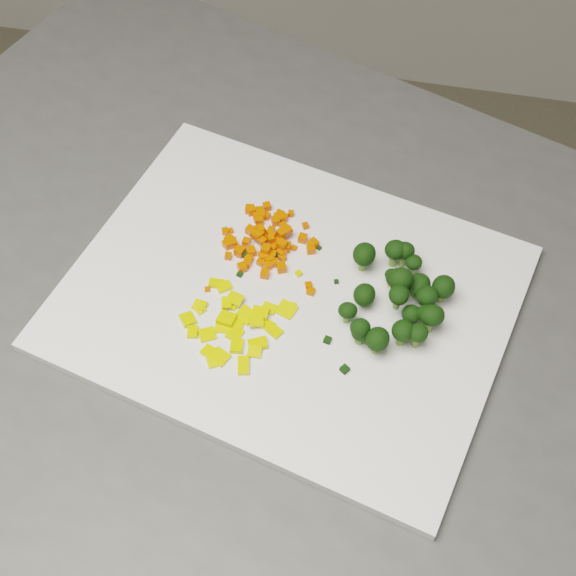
% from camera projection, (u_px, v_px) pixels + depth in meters
% --- Properties ---
extents(counter_block, '(1.15, 0.98, 0.90)m').
position_uv_depth(counter_block, '(290.00, 489.00, 1.11)').
color(counter_block, '#484846').
rests_on(counter_block, ground).
extents(cutting_board, '(0.46, 0.40, 0.01)m').
position_uv_depth(cutting_board, '(288.00, 297.00, 0.75)').
color(cutting_board, white).
rests_on(cutting_board, counter_block).
extents(carrot_pile, '(0.09, 0.09, 0.02)m').
position_uv_depth(carrot_pile, '(268.00, 233.00, 0.77)').
color(carrot_pile, '#E14602').
rests_on(carrot_pile, cutting_board).
extents(pepper_pile, '(0.10, 0.10, 0.01)m').
position_uv_depth(pepper_pile, '(236.00, 314.00, 0.72)').
color(pepper_pile, yellow).
rests_on(pepper_pile, cutting_board).
extents(broccoli_pile, '(0.11, 0.11, 0.05)m').
position_uv_depth(broccoli_pile, '(397.00, 290.00, 0.72)').
color(broccoli_pile, black).
rests_on(broccoli_pile, cutting_board).
extents(carrot_cube_0, '(0.01, 0.01, 0.01)m').
position_uv_depth(carrot_cube_0, '(249.00, 209.00, 0.80)').
color(carrot_cube_0, '#E14602').
rests_on(carrot_cube_0, carrot_pile).
extents(carrot_cube_1, '(0.01, 0.01, 0.01)m').
position_uv_depth(carrot_cube_1, '(259.00, 220.00, 0.79)').
color(carrot_cube_1, '#E14602').
rests_on(carrot_cube_1, carrot_pile).
extents(carrot_cube_2, '(0.01, 0.01, 0.01)m').
position_uv_depth(carrot_cube_2, '(240.00, 254.00, 0.77)').
color(carrot_cube_2, '#E14602').
rests_on(carrot_cube_2, carrot_pile).
extents(carrot_cube_3, '(0.01, 0.01, 0.01)m').
position_uv_depth(carrot_cube_3, '(261.00, 215.00, 0.79)').
color(carrot_cube_3, '#E14602').
rests_on(carrot_cube_3, carrot_pile).
extents(carrot_cube_4, '(0.01, 0.01, 0.01)m').
position_uv_depth(carrot_cube_4, '(271.00, 239.00, 0.77)').
color(carrot_cube_4, '#E14602').
rests_on(carrot_cube_4, carrot_pile).
extents(carrot_cube_5, '(0.01, 0.01, 0.01)m').
position_uv_depth(carrot_cube_5, '(242.00, 267.00, 0.76)').
color(carrot_cube_5, '#E14602').
rests_on(carrot_cube_5, carrot_pile).
extents(carrot_cube_6, '(0.01, 0.01, 0.01)m').
position_uv_depth(carrot_cube_6, '(272.00, 255.00, 0.76)').
color(carrot_cube_6, '#E14602').
rests_on(carrot_cube_6, carrot_pile).
extents(carrot_cube_7, '(0.01, 0.01, 0.01)m').
position_uv_depth(carrot_cube_7, '(228.00, 256.00, 0.76)').
color(carrot_cube_7, '#E14602').
rests_on(carrot_cube_7, carrot_pile).
extents(carrot_cube_8, '(0.01, 0.01, 0.01)m').
position_uv_depth(carrot_cube_8, '(276.00, 244.00, 0.77)').
color(carrot_cube_8, '#E14602').
rests_on(carrot_cube_8, carrot_pile).
extents(carrot_cube_9, '(0.01, 0.01, 0.01)m').
position_uv_depth(carrot_cube_9, '(283.00, 227.00, 0.78)').
color(carrot_cube_9, '#E14602').
rests_on(carrot_cube_9, carrot_pile).
extents(carrot_cube_10, '(0.01, 0.01, 0.01)m').
position_uv_depth(carrot_cube_10, '(279.00, 217.00, 0.79)').
color(carrot_cube_10, '#E14602').
rests_on(carrot_cube_10, carrot_pile).
extents(carrot_cube_11, '(0.01, 0.01, 0.01)m').
position_uv_depth(carrot_cube_11, '(265.00, 274.00, 0.75)').
color(carrot_cube_11, '#E14602').
rests_on(carrot_cube_11, carrot_pile).
extents(carrot_cube_12, '(0.01, 0.01, 0.01)m').
position_uv_depth(carrot_cube_12, '(251.00, 210.00, 0.80)').
color(carrot_cube_12, '#E14602').
rests_on(carrot_cube_12, carrot_pile).
extents(carrot_cube_13, '(0.01, 0.01, 0.01)m').
position_uv_depth(carrot_cube_13, '(227.00, 243.00, 0.77)').
color(carrot_cube_13, '#E14602').
rests_on(carrot_cube_13, carrot_pile).
extents(carrot_cube_14, '(0.01, 0.01, 0.01)m').
position_uv_depth(carrot_cube_14, '(277.00, 218.00, 0.79)').
color(carrot_cube_14, '#E14602').
rests_on(carrot_cube_14, carrot_pile).
extents(carrot_cube_15, '(0.01, 0.01, 0.01)m').
position_uv_depth(carrot_cube_15, '(252.00, 252.00, 0.77)').
color(carrot_cube_15, '#E14602').
rests_on(carrot_cube_15, carrot_pile).
extents(carrot_cube_16, '(0.01, 0.01, 0.01)m').
position_uv_depth(carrot_cube_16, '(247.00, 263.00, 0.76)').
color(carrot_cube_16, '#E14602').
rests_on(carrot_cube_16, carrot_pile).
extents(carrot_cube_17, '(0.01, 0.01, 0.01)m').
position_uv_depth(carrot_cube_17, '(252.00, 233.00, 0.77)').
color(carrot_cube_17, '#E14602').
rests_on(carrot_cube_17, carrot_pile).
extents(carrot_cube_18, '(0.01, 0.01, 0.01)m').
position_uv_depth(carrot_cube_18, '(264.00, 236.00, 0.78)').
color(carrot_cube_18, '#E14602').
rests_on(carrot_cube_18, carrot_pile).
extents(carrot_cube_19, '(0.01, 0.01, 0.01)m').
position_uv_depth(carrot_cube_19, '(240.00, 251.00, 0.77)').
color(carrot_cube_19, '#E14602').
rests_on(carrot_cube_19, carrot_pile).
extents(carrot_cube_20, '(0.01, 0.01, 0.01)m').
position_uv_depth(carrot_cube_20, '(269.00, 259.00, 0.76)').
color(carrot_cube_20, '#E14602').
rests_on(carrot_cube_20, carrot_pile).
extents(carrot_cube_21, '(0.01, 0.01, 0.01)m').
position_uv_depth(carrot_cube_21, '(313.00, 244.00, 0.77)').
color(carrot_cube_21, '#E14602').
rests_on(carrot_cube_21, carrot_pile).
extents(carrot_cube_22, '(0.01, 0.01, 0.01)m').
position_uv_depth(carrot_cube_22, '(281.00, 268.00, 0.76)').
color(carrot_cube_22, '#E14602').
rests_on(carrot_cube_22, carrot_pile).
extents(carrot_cube_23, '(0.01, 0.01, 0.01)m').
position_uv_depth(carrot_cube_23, '(256.00, 231.00, 0.78)').
color(carrot_cube_23, '#E14602').
rests_on(carrot_cube_23, carrot_pile).
extents(carrot_cube_24, '(0.01, 0.01, 0.01)m').
position_uv_depth(carrot_cube_24, '(305.00, 226.00, 0.79)').
color(carrot_cube_24, '#E14602').
rests_on(carrot_cube_24, carrot_pile).
extents(carrot_cube_25, '(0.01, 0.01, 0.01)m').
position_uv_depth(carrot_cube_25, '(263.00, 257.00, 0.76)').
color(carrot_cube_25, '#E14602').
rests_on(carrot_cube_25, carrot_pile).
extents(carrot_cube_26, '(0.01, 0.01, 0.01)m').
position_uv_depth(carrot_cube_26, '(256.00, 216.00, 0.79)').
color(carrot_cube_26, '#E14602').
rests_on(carrot_cube_26, carrot_pile).
extents(carrot_cube_27, '(0.01, 0.01, 0.01)m').
position_uv_depth(carrot_cube_27, '(250.00, 230.00, 0.78)').
color(carrot_cube_27, '#E14602').
rests_on(carrot_cube_27, carrot_pile).
extents(carrot_cube_28, '(0.01, 0.01, 0.01)m').
position_uv_depth(carrot_cube_28, '(274.00, 248.00, 0.77)').
color(carrot_cube_28, '#E14602').
rests_on(carrot_cube_28, carrot_pile).
extents(carrot_cube_29, '(0.01, 0.01, 0.01)m').
position_uv_depth(carrot_cube_29, '(272.00, 236.00, 0.77)').
color(carrot_cube_29, '#E14602').
rests_on(carrot_cube_29, carrot_pile).
extents(carrot_cube_30, '(0.01, 0.01, 0.01)m').
position_uv_depth(carrot_cube_30, '(225.00, 231.00, 0.78)').
color(carrot_cube_30, '#E14602').
rests_on(carrot_cube_30, carrot_pile).
extents(carrot_cube_31, '(0.01, 0.01, 0.01)m').
position_uv_depth(carrot_cube_31, '(270.00, 233.00, 0.77)').
color(carrot_cube_31, '#E14602').
rests_on(carrot_cube_31, carrot_pile).
extents(carrot_cube_32, '(0.01, 0.01, 0.01)m').
position_uv_depth(carrot_cube_32, '(261.00, 230.00, 0.77)').
color(carrot_cube_32, '#E14602').
rests_on(carrot_cube_32, carrot_pile).
extents(carrot_cube_33, '(0.01, 0.01, 0.01)m').
position_uv_depth(carrot_cube_33, '(249.00, 259.00, 0.76)').
color(carrot_cube_33, '#E14602').
rests_on(carrot_cube_33, carrot_pile).
extents(carrot_cube_34, '(0.01, 0.01, 0.01)m').
position_uv_depth(carrot_cube_34, '(267.00, 207.00, 0.80)').
color(carrot_cube_34, '#E14602').
rests_on(carrot_cube_34, carrot_pile).
extents(carrot_cube_35, '(0.01, 0.01, 0.01)m').
position_uv_depth(carrot_cube_35, '(261.00, 262.00, 0.76)').
color(carrot_cube_35, '#E14602').
rests_on(carrot_cube_35, carrot_pile).
extents(carrot_cube_36, '(0.01, 0.01, 0.01)m').
position_uv_depth(carrot_cube_36, '(276.00, 237.00, 0.78)').
color(carrot_cube_36, '#E14602').
rests_on(carrot_cube_36, carrot_pile).
extents(carrot_cube_37, '(0.01, 0.01, 0.01)m').
position_uv_depth(carrot_cube_37, '(226.00, 232.00, 0.78)').
color(carrot_cube_37, '#E14602').
rests_on(carrot_cube_37, carrot_pile).
extents(carrot_cube_38, '(0.01, 0.01, 0.01)m').
position_uv_depth(carrot_cube_38, '(280.00, 215.00, 0.79)').
color(carrot_cube_38, '#E14602').
rests_on(carrot_cube_38, carrot_pile).
extents(carrot_cube_39, '(0.01, 0.01, 0.01)m').
position_uv_depth(carrot_cube_39, '(266.00, 249.00, 0.76)').
color(carrot_cube_39, '#E14602').
rests_on(carrot_cube_39, carrot_pile).
extents(carrot_cube_40, '(0.01, 0.01, 0.01)m').
position_uv_depth(carrot_cube_40, '(282.00, 258.00, 0.76)').
color(carrot_cube_40, '#E14602').
rests_on(carrot_cube_40, carrot_pile).
extents(carrot_cube_41, '(0.01, 0.01, 0.01)m').
position_uv_depth(carrot_cube_41, '(311.00, 249.00, 0.77)').
color(carrot_cube_41, '#E14602').
rests_on(carrot_cube_41, carrot_pile).
extents(carrot_cube_42, '(0.01, 0.01, 0.01)m').
position_uv_depth(carrot_cube_42, '(260.00, 211.00, 0.79)').
color(carrot_cube_42, '#E14602').
rests_on(carrot_cube_42, carrot_pile).
extents(carrot_cube_43, '(0.01, 0.01, 0.01)m').
position_uv_depth(carrot_cube_43, '(282.00, 218.00, 0.79)').
color(carrot_cube_43, '#E14602').
rests_on(carrot_cube_43, carrot_pile).
extents(carrot_cube_44, '(0.01, 0.01, 0.01)m').
position_uv_depth(carrot_cube_44, '(274.00, 263.00, 0.76)').
color(carrot_cube_44, '#E14602').
rests_on(carrot_cube_44, carrot_pile).
extents(carrot_cube_45, '(0.01, 0.01, 0.01)m').
position_uv_depth(carrot_cube_45, '(258.00, 221.00, 0.79)').
color(carrot_cube_45, '#E14602').
rests_on(carrot_cube_45, carrot_pile).
extents(carrot_cube_46, '(0.01, 0.01, 0.01)m').
position_uv_depth(carrot_cube_46, '(282.00, 253.00, 0.77)').
color(carrot_cube_46, '#E14602').
rests_on(carrot_cube_46, carrot_pile).
extents(carrot_cube_47, '(0.01, 0.01, 0.01)m').
position_uv_depth(carrot_cube_47, '(227.00, 244.00, 0.77)').
color(carrot_cube_47, '#E14602').
rests_on(carrot_cube_47, carrot_pile).
extents(carrot_cube_48, '(0.01, 0.01, 0.01)m').
position_uv_depth(carrot_cube_48, '(251.00, 253.00, 0.77)').
color(carrot_cube_48, '#E14602').
rests_on(carrot_cube_48, carrot_pile).
extents(carrot_cube_49, '(0.01, 0.01, 0.01)m').
position_uv_depth(carrot_cube_49, '(276.00, 221.00, 0.79)').
color(carrot_cube_49, '#E14602').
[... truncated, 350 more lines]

